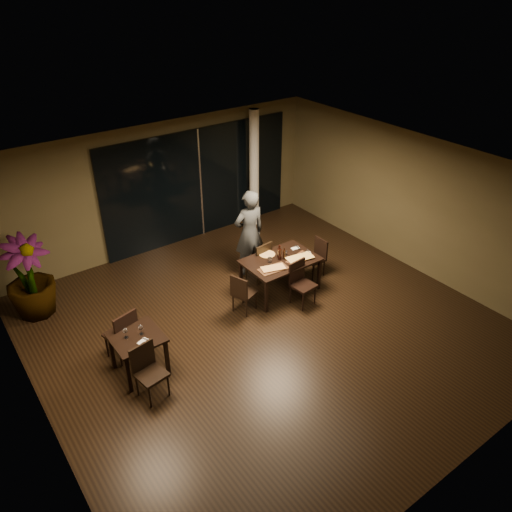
# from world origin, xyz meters

# --- Properties ---
(ground) EXTENTS (8.00, 8.00, 0.00)m
(ground) POSITION_xyz_m (0.00, 0.00, 0.00)
(ground) COLOR black
(ground) RESTS_ON ground
(wall_back) EXTENTS (8.00, 0.10, 3.00)m
(wall_back) POSITION_xyz_m (0.00, 4.05, 1.50)
(wall_back) COLOR #484026
(wall_back) RESTS_ON ground
(wall_front) EXTENTS (8.00, 0.10, 3.00)m
(wall_front) POSITION_xyz_m (0.00, -4.05, 1.50)
(wall_front) COLOR #484026
(wall_front) RESTS_ON ground
(wall_left) EXTENTS (0.10, 8.00, 3.00)m
(wall_left) POSITION_xyz_m (-4.05, 0.00, 1.50)
(wall_left) COLOR #484026
(wall_left) RESTS_ON ground
(wall_right) EXTENTS (0.10, 8.00, 3.00)m
(wall_right) POSITION_xyz_m (4.05, 0.00, 1.50)
(wall_right) COLOR #484026
(wall_right) RESTS_ON ground
(ceiling) EXTENTS (8.00, 8.00, 0.04)m
(ceiling) POSITION_xyz_m (0.00, 0.00, 3.02)
(ceiling) COLOR silver
(ceiling) RESTS_ON wall_back
(window_panel) EXTENTS (5.00, 0.06, 2.70)m
(window_panel) POSITION_xyz_m (1.00, 3.96, 1.35)
(window_panel) COLOR black
(window_panel) RESTS_ON ground
(column) EXTENTS (0.24, 0.24, 3.00)m
(column) POSITION_xyz_m (2.40, 3.65, 1.50)
(column) COLOR silver
(column) RESTS_ON ground
(main_table) EXTENTS (1.50, 1.00, 0.75)m
(main_table) POSITION_xyz_m (1.00, 0.80, 0.68)
(main_table) COLOR black
(main_table) RESTS_ON ground
(side_table) EXTENTS (0.80, 0.80, 0.75)m
(side_table) POSITION_xyz_m (-2.40, 0.30, 0.62)
(side_table) COLOR black
(side_table) RESTS_ON ground
(chair_main_far) EXTENTS (0.48, 0.48, 0.94)m
(chair_main_far) POSITION_xyz_m (0.88, 1.33, 0.53)
(chair_main_far) COLOR black
(chair_main_far) RESTS_ON ground
(chair_main_near) EXTENTS (0.47, 0.47, 0.92)m
(chair_main_near) POSITION_xyz_m (1.06, 0.23, 0.52)
(chair_main_near) COLOR black
(chair_main_near) RESTS_ON ground
(chair_main_left) EXTENTS (0.51, 0.51, 0.86)m
(chair_main_left) POSITION_xyz_m (-0.07, 0.63, 0.48)
(chair_main_left) COLOR black
(chair_main_left) RESTS_ON ground
(chair_main_right) EXTENTS (0.40, 0.40, 0.85)m
(chair_main_right) POSITION_xyz_m (2.05, 0.83, 0.47)
(chair_main_right) COLOR black
(chair_main_right) RESTS_ON ground
(chair_side_far) EXTENTS (0.56, 0.56, 1.00)m
(chair_side_far) POSITION_xyz_m (-2.46, 0.74, 0.56)
(chair_side_far) COLOR black
(chair_side_far) RESTS_ON ground
(chair_side_near) EXTENTS (0.49, 0.49, 0.93)m
(chair_side_near) POSITION_xyz_m (-2.49, -0.25, 0.52)
(chair_side_near) COLOR black
(chair_side_near) RESTS_ON ground
(diner) EXTENTS (0.70, 0.50, 1.95)m
(diner) POSITION_xyz_m (0.91, 1.77, 0.98)
(diner) COLOR #2A2D2F
(diner) RESTS_ON ground
(potted_plant) EXTENTS (1.15, 1.15, 1.65)m
(potted_plant) POSITION_xyz_m (-3.35, 3.00, 0.83)
(potted_plant) COLOR #1B4D19
(potted_plant) RESTS_ON ground
(pizza_board_left) EXTENTS (0.61, 0.34, 0.01)m
(pizza_board_left) POSITION_xyz_m (0.65, 0.59, 0.76)
(pizza_board_left) COLOR #412615
(pizza_board_left) RESTS_ON main_table
(pizza_board_right) EXTENTS (0.66, 0.44, 0.01)m
(pizza_board_right) POSITION_xyz_m (1.33, 0.59, 0.76)
(pizza_board_right) COLOR #4B2A18
(pizza_board_right) RESTS_ON main_table
(oblong_pizza_left) EXTENTS (0.49, 0.33, 0.02)m
(oblong_pizza_left) POSITION_xyz_m (0.65, 0.59, 0.77)
(oblong_pizza_left) COLOR maroon
(oblong_pizza_left) RESTS_ON pizza_board_left
(oblong_pizza_right) EXTENTS (0.58, 0.34, 0.02)m
(oblong_pizza_right) POSITION_xyz_m (1.33, 0.59, 0.77)
(oblong_pizza_right) COLOR maroon
(oblong_pizza_right) RESTS_ON pizza_board_right
(round_pizza) EXTENTS (0.33, 0.33, 0.01)m
(round_pizza) POSITION_xyz_m (0.89, 1.12, 0.76)
(round_pizza) COLOR #C34315
(round_pizza) RESTS_ON main_table
(bottle_a) EXTENTS (0.07, 0.07, 0.32)m
(bottle_a) POSITION_xyz_m (0.99, 0.81, 0.91)
(bottle_a) COLOR black
(bottle_a) RESTS_ON main_table
(bottle_b) EXTENTS (0.06, 0.06, 0.26)m
(bottle_b) POSITION_xyz_m (1.08, 0.79, 0.88)
(bottle_b) COLOR black
(bottle_b) RESTS_ON main_table
(bottle_c) EXTENTS (0.06, 0.06, 0.29)m
(bottle_c) POSITION_xyz_m (1.03, 0.89, 0.90)
(bottle_c) COLOR black
(bottle_c) RESTS_ON main_table
(tumbler_left) EXTENTS (0.08, 0.08, 0.10)m
(tumbler_left) POSITION_xyz_m (0.76, 0.86, 0.80)
(tumbler_left) COLOR white
(tumbler_left) RESTS_ON main_table
(tumbler_right) EXTENTS (0.07, 0.07, 0.08)m
(tumbler_right) POSITION_xyz_m (1.21, 0.89, 0.79)
(tumbler_right) COLOR white
(tumbler_right) RESTS_ON main_table
(napkin_near) EXTENTS (0.20, 0.16, 0.01)m
(napkin_near) POSITION_xyz_m (1.59, 0.68, 0.76)
(napkin_near) COLOR white
(napkin_near) RESTS_ON main_table
(napkin_far) EXTENTS (0.19, 0.12, 0.01)m
(napkin_far) POSITION_xyz_m (1.53, 0.96, 0.76)
(napkin_far) COLOR white
(napkin_far) RESTS_ON main_table
(wine_glass_a) EXTENTS (0.08, 0.08, 0.18)m
(wine_glass_a) POSITION_xyz_m (-2.54, 0.37, 0.84)
(wine_glass_a) COLOR white
(wine_glass_a) RESTS_ON side_table
(wine_glass_b) EXTENTS (0.08, 0.08, 0.17)m
(wine_glass_b) POSITION_xyz_m (-2.31, 0.30, 0.84)
(wine_glass_b) COLOR white
(wine_glass_b) RESTS_ON side_table
(side_napkin) EXTENTS (0.21, 0.17, 0.01)m
(side_napkin) POSITION_xyz_m (-2.37, 0.10, 0.76)
(side_napkin) COLOR silver
(side_napkin) RESTS_ON side_table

